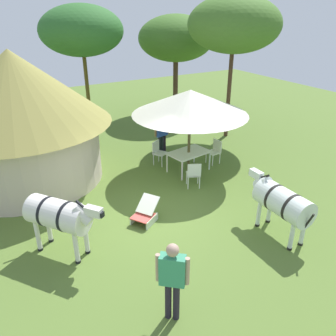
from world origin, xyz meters
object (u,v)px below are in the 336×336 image
object	(u,v)px
shade_umbrella	(190,102)
patio_chair_near_hut	(158,151)
guest_beside_umbrella	(163,130)
striped_lounge_chair	(145,213)
patio_dining_table	(189,154)
patio_chair_east_end	(194,173)
guest_behind_table	(161,132)
zebra_by_umbrella	(60,215)
acacia_tree_behind_hut	(234,25)
thatched_hut	(19,113)
acacia_tree_left_background	(176,38)
acacia_tree_right_background	(81,31)
zebra_nearest_camera	(282,202)
patio_chair_near_lawn	(215,150)
standing_watcher	(172,276)

from	to	relation	value
shade_umbrella	patio_chair_near_hut	bearing A→B (deg)	121.52
guest_beside_umbrella	striped_lounge_chair	xyz separation A→B (m)	(-2.84, -4.08, -0.70)
patio_dining_table	patio_chair_east_end	xyz separation A→B (m)	(-0.54, -1.14, -0.14)
guest_behind_table	patio_chair_east_end	bearing A→B (deg)	71.54
patio_dining_table	striped_lounge_chair	distance (m)	3.52
striped_lounge_chair	zebra_by_umbrella	xyz separation A→B (m)	(-2.28, -0.22, 0.81)
guest_behind_table	acacia_tree_behind_hut	world-z (taller)	acacia_tree_behind_hut
thatched_hut	guest_behind_table	distance (m)	5.12
patio_chair_east_end	acacia_tree_left_background	distance (m)	9.42
acacia_tree_right_background	acacia_tree_behind_hut	xyz separation A→B (m)	(5.06, -4.08, 0.29)
thatched_hut	guest_beside_umbrella	size ratio (longest dim) A/B	3.65
thatched_hut	zebra_by_umbrella	xyz separation A→B (m)	(0.00, -4.51, -1.29)
patio_chair_near_hut	striped_lounge_chair	world-z (taller)	patio_chair_near_hut
striped_lounge_chair	acacia_tree_left_background	size ratio (longest dim) A/B	0.19
shade_umbrella	zebra_by_umbrella	bearing A→B (deg)	-155.51
zebra_nearest_camera	thatched_hut	bearing A→B (deg)	128.42
zebra_by_umbrella	shade_umbrella	bearing A→B (deg)	167.77
acacia_tree_left_background	guest_behind_table	bearing A→B (deg)	-126.48
patio_chair_near_hut	acacia_tree_left_background	world-z (taller)	acacia_tree_left_background
patio_dining_table	acacia_tree_right_background	bearing A→B (deg)	103.78
guest_behind_table	zebra_by_umbrella	xyz separation A→B (m)	(-4.92, -4.11, 0.09)
thatched_hut	patio_chair_near_lawn	bearing A→B (deg)	-18.29
patio_chair_near_hut	patio_chair_east_end	world-z (taller)	same
zebra_nearest_camera	patio_chair_east_end	bearing A→B (deg)	99.78
patio_chair_east_end	acacia_tree_left_background	size ratio (longest dim) A/B	0.18
thatched_hut	shade_umbrella	xyz separation A→B (m)	(5.08, -2.20, 0.19)
guest_behind_table	standing_watcher	bearing A→B (deg)	51.77
thatched_hut	zebra_nearest_camera	size ratio (longest dim) A/B	2.64
guest_behind_table	striped_lounge_chair	xyz separation A→B (m)	(-2.64, -3.90, -0.71)
shade_umbrella	zebra_nearest_camera	xyz separation A→B (m)	(-0.03, -4.35, -1.56)
patio_chair_east_end	zebra_by_umbrella	distance (m)	4.72
guest_beside_umbrella	shade_umbrella	bearing A→B (deg)	-47.73
standing_watcher	acacia_tree_behind_hut	xyz separation A→B (m)	(7.31, 7.54, 3.70)
guest_behind_table	zebra_by_umbrella	distance (m)	6.41
patio_chair_east_end	zebra_by_umbrella	world-z (taller)	zebra_by_umbrella
guest_behind_table	standing_watcher	size ratio (longest dim) A/B	0.92
acacia_tree_right_background	acacia_tree_behind_hut	distance (m)	6.51
shade_umbrella	patio_chair_near_hut	xyz separation A→B (m)	(-0.66, 1.08, -2.02)
patio_chair_near_lawn	patio_chair_east_end	distance (m)	2.19
standing_watcher	acacia_tree_left_background	xyz separation A→B (m)	(7.26, 11.98, 2.85)
thatched_hut	patio_dining_table	size ratio (longest dim) A/B	3.67
guest_behind_table	striped_lounge_chair	world-z (taller)	guest_behind_table
zebra_nearest_camera	acacia_tree_left_background	distance (m)	11.95
patio_chair_near_hut	guest_behind_table	bearing A→B (deg)	-156.16
patio_chair_east_end	acacia_tree_behind_hut	size ratio (longest dim) A/B	0.15
thatched_hut	acacia_tree_left_background	world-z (taller)	acacia_tree_left_background
striped_lounge_chair	acacia_tree_left_background	xyz separation A→B (m)	(6.25, 8.79, 3.64)
guest_behind_table	patio_chair_near_lawn	bearing A→B (deg)	118.78
thatched_hut	acacia_tree_left_background	xyz separation A→B (m)	(8.54, 4.50, 1.55)
patio_chair_near_hut	acacia_tree_left_background	distance (m)	7.74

